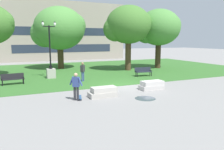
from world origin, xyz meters
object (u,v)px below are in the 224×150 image
(lamp_post_center, at_px, (51,67))
(person_bystander_near_lawn, at_px, (83,71))
(skateboard, at_px, (80,98))
(park_bench_near_right, at_px, (13,78))
(concrete_block_center, at_px, (103,92))
(concrete_block_left, at_px, (152,85))
(park_bench_near_left, at_px, (143,71))
(person_skateboarder, at_px, (76,85))

(lamp_post_center, distance_m, person_bystander_near_lawn, 3.75)
(lamp_post_center, xyz_separation_m, person_bystander_near_lawn, (2.33, -2.94, -0.13))
(skateboard, distance_m, park_bench_near_right, 7.70)
(person_bystander_near_lawn, bearing_deg, park_bench_near_right, 170.06)
(concrete_block_center, xyz_separation_m, concrete_block_left, (4.14, 0.53, 0.00))
(park_bench_near_left, bearing_deg, person_skateboarder, -144.75)
(concrete_block_center, height_order, concrete_block_left, same)
(concrete_block_left, height_order, person_skateboarder, person_skateboarder)
(skateboard, height_order, park_bench_near_left, park_bench_near_left)
(person_skateboarder, distance_m, skateboard, 0.95)
(skateboard, bearing_deg, person_bystander_near_lawn, 71.84)
(skateboard, relative_size, park_bench_near_left, 0.56)
(concrete_block_left, relative_size, person_bystander_near_lawn, 1.05)
(skateboard, height_order, person_bystander_near_lawn, person_bystander_near_lawn)
(lamp_post_center, bearing_deg, park_bench_near_left, -16.95)
(concrete_block_center, xyz_separation_m, lamp_post_center, (-2.04, 8.63, 0.80))
(person_skateboarder, height_order, park_bench_near_left, person_skateboarder)
(lamp_post_center, bearing_deg, concrete_block_center, -76.72)
(park_bench_near_left, distance_m, park_bench_near_right, 12.25)
(person_bystander_near_lawn, bearing_deg, person_skateboarder, -110.07)
(concrete_block_left, height_order, lamp_post_center, lamp_post_center)
(concrete_block_left, bearing_deg, concrete_block_center, -172.78)
(concrete_block_center, distance_m, park_bench_near_left, 9.03)
(concrete_block_center, relative_size, park_bench_near_left, 1.00)
(person_skateboarder, bearing_deg, park_bench_near_left, 35.25)
(concrete_block_left, bearing_deg, person_skateboarder, -173.54)
(concrete_block_left, xyz_separation_m, person_bystander_near_lawn, (-3.85, 5.17, 0.68))
(concrete_block_center, distance_m, person_skateboarder, 1.96)
(concrete_block_left, xyz_separation_m, skateboard, (-5.70, -0.46, -0.22))
(park_bench_near_right, height_order, person_bystander_near_lawn, person_bystander_near_lawn)
(concrete_block_left, bearing_deg, park_bench_near_left, 64.00)
(park_bench_near_left, height_order, park_bench_near_right, same)
(concrete_block_left, relative_size, park_bench_near_left, 0.98)
(person_skateboarder, bearing_deg, lamp_post_center, 91.29)
(park_bench_near_left, bearing_deg, concrete_block_left, -116.00)
(lamp_post_center, height_order, person_bystander_near_lawn, lamp_post_center)
(concrete_block_center, distance_m, person_bystander_near_lawn, 5.75)
(concrete_block_left, height_order, park_bench_near_left, park_bench_near_left)
(person_skateboarder, bearing_deg, concrete_block_left, 6.46)
(concrete_block_center, height_order, person_bystander_near_lawn, person_bystander_near_lawn)
(lamp_post_center, bearing_deg, park_bench_near_right, -150.38)
(person_skateboarder, xyz_separation_m, skateboard, (0.29, 0.22, -0.88))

